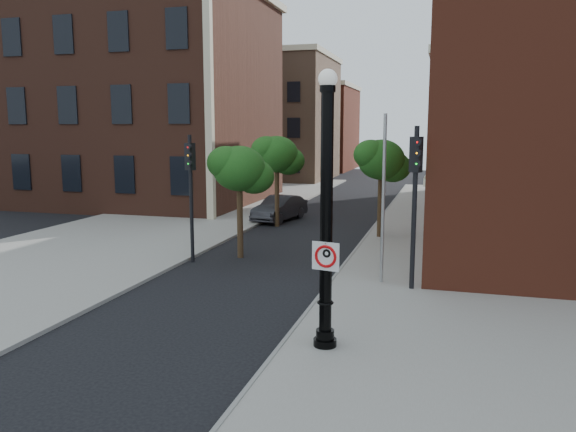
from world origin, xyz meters
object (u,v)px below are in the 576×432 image
(lamppost, at_px, (326,226))
(traffic_signal_left, at_px, (191,177))
(traffic_signal_right, at_px, (415,182))
(parked_car, at_px, (280,208))
(no_parking_sign, at_px, (326,256))

(lamppost, bearing_deg, traffic_signal_left, 133.43)
(traffic_signal_left, height_order, traffic_signal_right, traffic_signal_right)
(lamppost, xyz_separation_m, traffic_signal_right, (1.64, 5.41, 0.55))
(lamppost, height_order, traffic_signal_left, lamppost)
(parked_car, height_order, traffic_signal_left, traffic_signal_left)
(traffic_signal_left, bearing_deg, lamppost, -26.48)
(no_parking_sign, xyz_separation_m, traffic_signal_right, (1.61, 5.58, 1.22))
(no_parking_sign, height_order, traffic_signal_right, traffic_signal_right)
(parked_car, bearing_deg, traffic_signal_left, -80.17)
(traffic_signal_left, bearing_deg, traffic_signal_right, 8.12)
(traffic_signal_left, xyz_separation_m, traffic_signal_right, (8.47, -1.80, 0.21))
(traffic_signal_right, bearing_deg, parked_car, 144.30)
(parked_car, relative_size, traffic_signal_right, 0.81)
(lamppost, relative_size, parked_car, 1.52)
(lamppost, height_order, no_parking_sign, lamppost)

